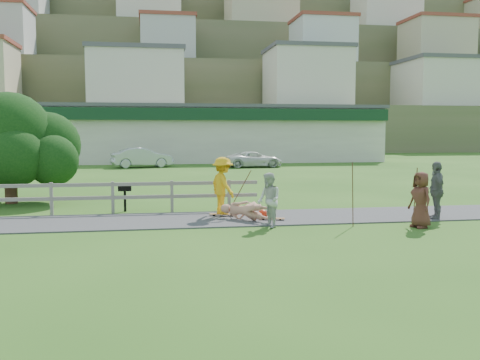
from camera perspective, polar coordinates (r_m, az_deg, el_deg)
The scene contains 20 objects.
ground at distance 15.47m, azimuth -6.79°, elevation -5.25°, with size 260.00×260.00×0.00m, color #2A5518.
path at distance 16.94m, azimuth -7.02°, elevation -4.27°, with size 34.00×3.00×0.04m, color #3E3E41.
fence at distance 19.03m, azimuth -21.31°, elevation -1.40°, with size 15.05×0.10×1.10m.
strip_mall at distance 50.35m, azimuth -4.08°, elevation 5.00°, with size 32.50×10.75×5.10m.
hillside at distance 107.13m, azimuth -9.16°, elevation 11.44°, with size 220.00×67.00×47.50m.
skater_rider at distance 17.40m, azimuth -1.85°, elevation -0.94°, with size 1.21×0.69×1.87m, color gold.
skater_fallen at distance 16.66m, azimuth 0.67°, elevation -3.32°, with size 1.80×0.43×0.65m, color tan.
spectator_a at distance 15.55m, azimuth 3.10°, elevation -2.17°, with size 0.78×0.61×1.61m, color #BCBDB8.
spectator_b at distance 17.99m, azimuth 20.19°, elevation -1.08°, with size 1.09×0.45×1.86m, color slate.
spectator_c at distance 16.39m, azimuth 18.71°, elevation -2.01°, with size 0.80×0.52×1.64m, color #552A22.
car_silver at distance 41.72m, azimuth -10.42°, elevation 2.38°, with size 1.61×4.62×1.52m, color #ABAFB2.
car_white at distance 41.24m, azimuth 1.51°, elevation 2.21°, with size 2.02×4.38×1.22m, color silver.
tree at distance 22.52m, azimuth -23.33°, elevation 1.91°, with size 5.40×5.40×3.33m, color black, non-canonical shape.
bbq at distance 19.08m, azimuth -12.17°, elevation -1.87°, with size 0.44×0.34×0.96m, color black, non-canonical shape.
longboard_rider at distance 17.52m, azimuth -1.84°, elevation -3.82°, with size 0.86×0.21×0.10m, color brown, non-canonical shape.
longboard_fallen at distance 16.76m, azimuth 3.42°, elevation -4.25°, with size 0.79×0.19×0.09m, color brown, non-canonical shape.
helmet at distance 17.14m, azimuth 2.44°, elevation -3.66°, with size 0.31×0.31×0.31m, color red.
pole_rider at distance 17.89m, azimuth -0.11°, elevation -1.03°, with size 0.03×0.03×1.71m, color #523021.
pole_spec_left at distance 16.02m, azimuth 11.93°, elevation -1.52°, with size 0.03×0.03×1.90m, color #523021.
pole_spec_right at distance 16.57m, azimuth 18.16°, elevation -1.74°, with size 0.03×0.03×1.74m, color #523021.
Camera 1 is at (-0.67, -15.19, 2.82)m, focal length 40.00 mm.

